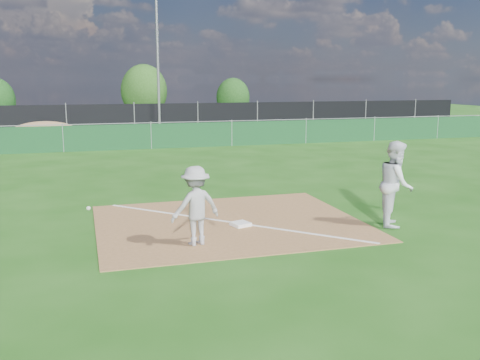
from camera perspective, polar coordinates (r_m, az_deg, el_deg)
name	(u,v)px	position (r m, az deg, el deg)	size (l,w,h in m)	color
ground	(168,165)	(21.08, -7.69, 1.64)	(90.00, 90.00, 0.00)	#1A4F11
infield_dirt	(229,222)	(12.44, -1.19, -4.55)	(6.00, 5.00, 0.02)	olive
foul_line	(229,222)	(12.44, -1.19, -4.48)	(0.08, 7.00, 0.01)	white
green_fence	(151,136)	(25.91, -9.46, 4.61)	(44.00, 0.05, 1.20)	#103D1D
dirt_mound	(45,133)	(29.26, -20.13, 4.76)	(3.38, 2.60, 1.17)	#9D744C
black_fence	(134,118)	(33.81, -11.20, 6.45)	(46.00, 0.04, 1.80)	black
parking_lot	(128,126)	(38.85, -11.87, 5.63)	(46.00, 9.00, 0.01)	black
light_pole	(158,67)	(33.61, -8.74, 11.80)	(0.16, 0.16, 8.00)	slate
first_base	(240,224)	(12.12, 0.05, -4.72)	(0.37, 0.37, 0.08)	white
play_at_first	(196,206)	(10.64, -4.77, -2.75)	(2.65, 0.82, 1.59)	#B2B2B4
runner	(396,184)	(12.54, 16.28, -0.38)	(0.94, 0.73, 1.94)	white
car_left	(37,117)	(37.81, -20.80, 6.31)	(1.98, 4.91, 1.67)	#A5A7AC
car_mid	(138,116)	(38.60, -10.82, 6.77)	(1.60, 4.59, 1.51)	black
car_right	(192,115)	(38.58, -5.12, 6.88)	(2.05, 5.05, 1.47)	black
tree_mid	(144,91)	(45.75, -10.20, 9.34)	(3.81, 3.81, 4.52)	#382316
tree_right	(233,97)	(46.82, -0.76, 8.82)	(2.87, 2.87, 3.41)	#382316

